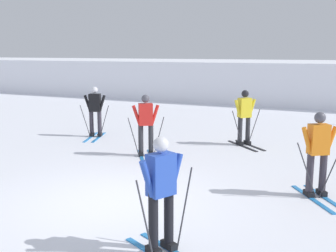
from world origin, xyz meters
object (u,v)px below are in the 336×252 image
skier_blue (161,192)px  skier_black (95,110)px  skier_orange (318,152)px  skier_yellow (245,116)px  skier_red (146,124)px

skier_blue → skier_black: bearing=131.6°
skier_blue → skier_orange: size_ratio=1.00×
skier_yellow → skier_orange: same height
skier_blue → skier_red: (-2.89, 4.84, -0.00)m
skier_orange → skier_red: bearing=163.0°
skier_yellow → skier_black: bearing=-169.2°
skier_yellow → skier_blue: bearing=-83.7°
skier_yellow → skier_blue: size_ratio=1.00×
skier_blue → skier_red: bearing=120.9°
skier_yellow → skier_red: 3.27m
skier_yellow → skier_orange: bearing=-57.1°
skier_black → skier_orange: (7.44, -2.99, -0.00)m
skier_orange → skier_yellow: bearing=122.9°
skier_orange → skier_black: bearing=158.1°
skier_blue → skier_red: size_ratio=1.00×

